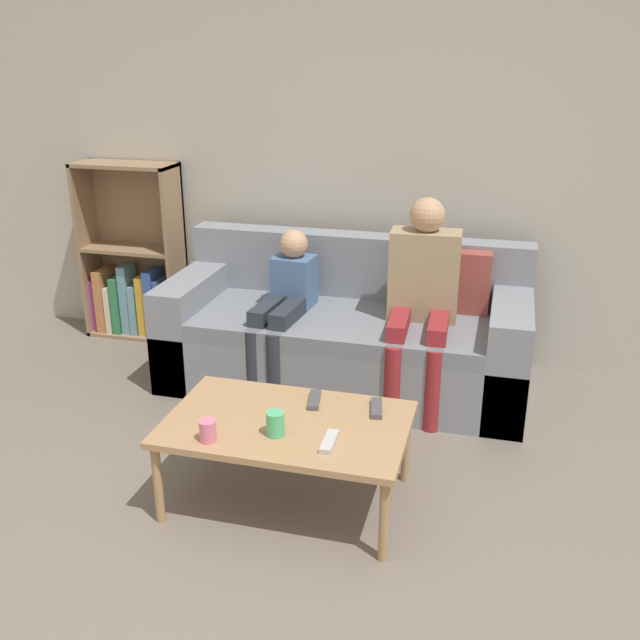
{
  "coord_description": "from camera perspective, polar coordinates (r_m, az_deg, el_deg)",
  "views": [
    {
      "loc": [
        0.8,
        -1.76,
        1.9
      ],
      "look_at": [
        -0.05,
        1.42,
        0.64
      ],
      "focal_mm": 40.0,
      "sensor_mm": 36.0,
      "label": 1
    }
  ],
  "objects": [
    {
      "name": "tv_remote_1",
      "position": [
        3.17,
        4.54,
        -7.05
      ],
      "size": [
        0.08,
        0.18,
        0.02
      ],
      "rotation": [
        0.0,
        0.0,
        0.19
      ],
      "color": "#47474C",
      "rests_on": "coffee_table"
    },
    {
      "name": "cup_near",
      "position": [
        2.96,
        -8.96,
        -8.75
      ],
      "size": [
        0.07,
        0.07,
        0.09
      ],
      "color": "pink",
      "rests_on": "coffee_table"
    },
    {
      "name": "tv_remote_0",
      "position": [
        2.92,
        0.74,
        -9.7
      ],
      "size": [
        0.05,
        0.17,
        0.02
      ],
      "rotation": [
        0.0,
        0.0,
        0.02
      ],
      "color": "#B7B7BC",
      "rests_on": "coffee_table"
    },
    {
      "name": "ground_plane",
      "position": [
        2.71,
        -7.37,
        -23.69
      ],
      "size": [
        22.0,
        22.0,
        0.0
      ],
      "primitive_type": "plane",
      "color": "#70665B"
    },
    {
      "name": "person_adult",
      "position": [
        3.96,
        8.21,
        2.65
      ],
      "size": [
        0.39,
        0.62,
        1.14
      ],
      "rotation": [
        0.0,
        0.0,
        0.05
      ],
      "color": "maroon",
      "rests_on": "ground_plane"
    },
    {
      "name": "bookshelf",
      "position": [
        5.09,
        -14.7,
        3.67
      ],
      "size": [
        0.68,
        0.28,
        1.2
      ],
      "color": "#8E7051",
      "rests_on": "ground_plane"
    },
    {
      "name": "person_child",
      "position": [
        4.1,
        -2.86,
        1.51
      ],
      "size": [
        0.27,
        0.62,
        0.92
      ],
      "rotation": [
        0.0,
        0.0,
        -0.08
      ],
      "color": "#282D38",
      "rests_on": "ground_plane"
    },
    {
      "name": "tv_remote_2",
      "position": [
        3.24,
        -0.45,
        -6.41
      ],
      "size": [
        0.08,
        0.18,
        0.02
      ],
      "rotation": [
        0.0,
        0.0,
        0.19
      ],
      "color": "#47474C",
      "rests_on": "coffee_table"
    },
    {
      "name": "coffee_table",
      "position": [
        3.11,
        -2.65,
        -8.65
      ],
      "size": [
        1.04,
        0.66,
        0.4
      ],
      "color": "#A87F56",
      "rests_on": "ground_plane"
    },
    {
      "name": "wall_back",
      "position": [
        4.49,
        4.66,
        13.27
      ],
      "size": [
        12.0,
        0.06,
        2.6
      ],
      "color": "#B7B2A8",
      "rests_on": "ground_plane"
    },
    {
      "name": "couch",
      "position": [
        4.23,
        2.16,
        -1.35
      ],
      "size": [
        2.09,
        0.87,
        0.84
      ],
      "color": "gray",
      "rests_on": "ground_plane"
    },
    {
      "name": "cup_far",
      "position": [
        2.97,
        -3.6,
        -8.28
      ],
      "size": [
        0.08,
        0.08,
        0.1
      ],
      "color": "#4CB77A",
      "rests_on": "coffee_table"
    }
  ]
}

